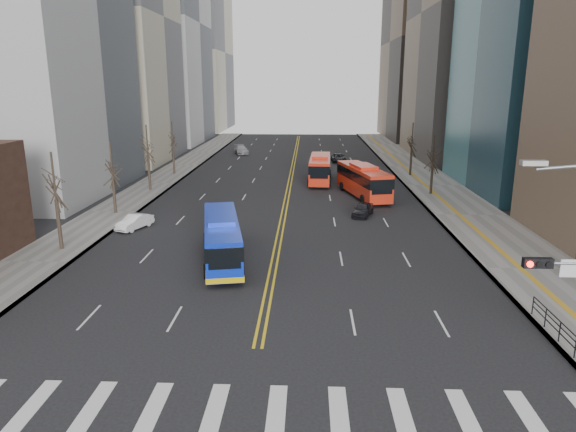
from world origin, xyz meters
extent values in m
plane|color=black|center=(0.00, 0.00, 0.00)|extent=(220.00, 220.00, 0.00)
cube|color=slate|center=(17.50, 45.00, 0.07)|extent=(7.00, 130.00, 0.15)
cube|color=slate|center=(-16.50, 45.00, 0.07)|extent=(5.00, 130.00, 0.15)
cube|color=silver|center=(-8.27, 0.00, 0.01)|extent=(0.70, 4.00, 0.01)
cube|color=silver|center=(-5.91, 0.00, 0.01)|extent=(0.70, 4.00, 0.01)
cube|color=silver|center=(-3.55, 0.00, 0.01)|extent=(0.70, 4.00, 0.01)
cube|color=silver|center=(-1.18, 0.00, 0.01)|extent=(0.70, 4.00, 0.01)
cube|color=silver|center=(1.18, 0.00, 0.01)|extent=(0.70, 4.00, 0.01)
cube|color=silver|center=(3.55, 0.00, 0.01)|extent=(0.70, 4.00, 0.01)
cube|color=silver|center=(5.91, 0.00, 0.01)|extent=(0.70, 4.00, 0.01)
cube|color=silver|center=(8.27, 0.00, 0.01)|extent=(0.70, 4.00, 0.01)
cube|color=silver|center=(10.64, 0.00, 0.01)|extent=(0.70, 4.00, 0.01)
cube|color=gold|center=(-0.20, 55.00, 0.01)|extent=(0.15, 100.00, 0.01)
cube|color=gold|center=(0.20, 55.00, 0.01)|extent=(0.15, 100.00, 0.01)
cube|color=#A29982|center=(-31.00, 66.00, 22.00)|extent=(22.00, 22.00, 44.00)
cube|color=#9C9C9F|center=(-30.00, 93.00, 24.00)|extent=(20.00, 26.00, 48.00)
cube|color=#7F6E58|center=(30.00, 71.00, 23.00)|extent=(20.00, 26.00, 46.00)
cube|color=#A29982|center=(-29.00, 125.00, 20.00)|extent=(18.00, 30.00, 40.00)
cube|color=brown|center=(29.00, 103.00, 21.00)|extent=(18.00, 30.00, 42.00)
cube|color=black|center=(11.00, 2.00, 5.50)|extent=(1.10, 0.28, 0.38)
cylinder|color=#FF190C|center=(10.65, 1.84, 5.50)|extent=(0.24, 0.08, 0.24)
cylinder|color=black|center=(11.00, 1.84, 5.50)|extent=(0.24, 0.08, 0.24)
cylinder|color=black|center=(11.35, 1.84, 5.50)|extent=(0.24, 0.08, 0.24)
cube|color=silver|center=(12.30, 2.00, 5.30)|extent=(0.90, 0.06, 0.70)
cube|color=#999993|center=(10.40, 2.00, 9.30)|extent=(0.90, 0.35, 0.18)
cube|color=black|center=(14.30, 6.00, 1.15)|extent=(0.04, 6.00, 0.04)
cylinder|color=black|center=(14.30, 4.50, 0.65)|extent=(0.06, 0.06, 1.00)
cylinder|color=black|center=(14.30, 6.00, 0.65)|extent=(0.06, 0.06, 1.00)
cylinder|color=black|center=(14.30, 7.50, 0.65)|extent=(0.06, 0.06, 1.00)
cylinder|color=black|center=(14.30, 9.00, 0.65)|extent=(0.06, 0.06, 1.00)
cylinder|color=#2C211B|center=(-16.00, 19.00, 1.95)|extent=(0.28, 0.28, 3.90)
cylinder|color=#2C211B|center=(-16.00, 30.00, 1.80)|extent=(0.28, 0.28, 3.60)
cylinder|color=#2C211B|center=(-16.00, 41.00, 2.00)|extent=(0.28, 0.28, 4.00)
cylinder|color=#2C211B|center=(-16.00, 52.00, 1.90)|extent=(0.28, 0.28, 3.80)
cylinder|color=#2C211B|center=(16.00, 40.00, 1.75)|extent=(0.28, 0.28, 3.50)
cylinder|color=#2C211B|center=(16.00, 52.00, 1.88)|extent=(0.28, 0.28, 3.75)
cube|color=#0D2BC4|center=(-3.70, 17.43, 1.63)|extent=(4.36, 11.17, 2.57)
cube|color=black|center=(-3.70, 17.43, 2.16)|extent=(4.42, 11.20, 0.93)
cube|color=#0D2BC4|center=(-3.70, 17.43, 3.02)|extent=(2.53, 4.11, 0.40)
cube|color=#DCB40B|center=(-3.70, 17.43, 0.55)|extent=(4.42, 11.20, 0.35)
cylinder|color=black|center=(-4.14, 13.78, 0.50)|extent=(0.49, 1.04, 1.00)
cylinder|color=black|center=(-1.90, 14.22, 0.50)|extent=(0.49, 1.04, 1.00)
cylinder|color=black|center=(-5.50, 20.65, 0.50)|extent=(0.49, 1.04, 1.00)
cylinder|color=black|center=(-3.26, 21.09, 0.50)|extent=(0.49, 1.04, 1.00)
cube|color=red|center=(8.32, 38.85, 1.79)|extent=(5.11, 11.37, 2.88)
cube|color=black|center=(8.32, 38.85, 2.35)|extent=(5.17, 11.41, 1.03)
cube|color=red|center=(8.32, 38.85, 3.33)|extent=(2.89, 4.25, 0.40)
cylinder|color=black|center=(7.94, 35.10, 0.50)|extent=(0.53, 1.04, 1.00)
cylinder|color=black|center=(10.39, 35.71, 0.50)|extent=(0.53, 1.04, 1.00)
cylinder|color=black|center=(6.24, 41.99, 0.50)|extent=(0.53, 1.04, 1.00)
cylinder|color=black|center=(8.69, 42.60, 0.50)|extent=(0.53, 1.04, 1.00)
cube|color=red|center=(3.78, 47.44, 1.74)|extent=(2.89, 10.85, 2.78)
cube|color=black|center=(3.78, 47.44, 2.29)|extent=(2.95, 10.87, 1.00)
cube|color=red|center=(3.78, 47.44, 3.23)|extent=(2.11, 3.84, 0.40)
cylinder|color=black|center=(2.41, 44.05, 0.50)|extent=(0.34, 1.01, 1.00)
cylinder|color=black|center=(4.85, 43.95, 0.50)|extent=(0.34, 1.01, 1.00)
cylinder|color=black|center=(2.70, 50.93, 0.50)|extent=(0.34, 1.01, 1.00)
cylinder|color=black|center=(5.14, 50.83, 0.50)|extent=(0.34, 1.01, 1.00)
imported|color=white|center=(-12.50, 25.05, 0.61)|extent=(2.58, 3.94, 1.23)
imported|color=black|center=(7.47, 30.28, 0.62)|extent=(2.65, 3.92, 1.24)
imported|color=#98979D|center=(-9.58, 73.47, 0.73)|extent=(3.45, 5.40, 1.46)
imported|color=black|center=(7.09, 64.51, 0.64)|extent=(2.25, 4.69, 1.29)
camera|label=1|loc=(2.29, -16.66, 12.07)|focal=32.00mm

